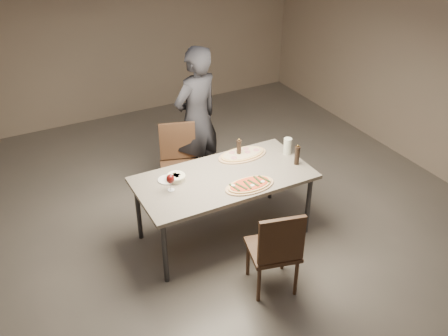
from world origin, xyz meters
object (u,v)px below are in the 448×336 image
bread_basket (176,177)px  chair_near (276,248)px  ham_pizza (242,154)px  dining_table (224,181)px  carafe (287,146)px  chair_far (179,159)px  pepper_mill_left (239,148)px  zucchini_pizza (250,185)px  diner (197,119)px

bread_basket → chair_near: (0.49, -1.11, -0.27)m
ham_pizza → chair_near: chair_near is taller
dining_table → ham_pizza: bearing=36.9°
dining_table → bread_basket: 0.50m
carafe → chair_far: bearing=139.4°
pepper_mill_left → chair_near: bearing=-103.9°
dining_table → ham_pizza: ham_pizza is taller
carafe → dining_table: bearing=-173.5°
zucchini_pizza → chair_far: size_ratio=0.56×
zucchini_pizza → bread_basket: 0.74m
chair_far → ham_pizza: bearing=145.6°
chair_near → chair_far: size_ratio=1.00×
pepper_mill_left → dining_table: bearing=-138.9°
carafe → chair_far: size_ratio=0.20×
ham_pizza → diner: bearing=91.3°
dining_table → zucchini_pizza: (0.14, -0.28, 0.07)m
chair_far → pepper_mill_left: bearing=144.0°
ham_pizza → diner: (-0.17, 0.80, 0.12)m
ham_pizza → carafe: size_ratio=3.05×
ham_pizza → chair_far: chair_far is taller
bread_basket → carafe: (1.29, -0.06, 0.05)m
ham_pizza → zucchini_pizza: bearing=-123.5°
carafe → chair_far: (-0.95, 0.81, -0.32)m
ham_pizza → chair_near: 1.31m
dining_table → bread_basket: (-0.46, 0.16, 0.10)m
bread_basket → carafe: 1.29m
chair_far → zucchini_pizza: bearing=119.7°
dining_table → diner: diner is taller
pepper_mill_left → diner: (-0.13, 0.79, 0.04)m
pepper_mill_left → carafe: bearing=-21.9°
zucchini_pizza → chair_near: bearing=-112.9°
chair_far → diner: diner is taller
zucchini_pizza → carafe: size_ratio=2.82×
bread_basket → pepper_mill_left: pepper_mill_left is taller
carafe → pepper_mill_left: bearing=158.1°
zucchini_pizza → carafe: bearing=14.8°
bread_basket → pepper_mill_left: 0.81m
pepper_mill_left → bread_basket: bearing=-170.3°
ham_pizza → bread_basket: (-0.83, -0.12, 0.02)m
zucchini_pizza → chair_far: 1.24m
ham_pizza → pepper_mill_left: pepper_mill_left is taller
pepper_mill_left → chair_near: size_ratio=0.23×
zucchini_pizza → diner: diner is taller
dining_table → chair_near: size_ratio=1.95×
pepper_mill_left → zucchini_pizza: bearing=-109.1°
zucchini_pizza → chair_near: chair_near is taller
dining_table → pepper_mill_left: pepper_mill_left is taller
zucchini_pizza → chair_near: size_ratio=0.56×
carafe → diner: diner is taller
zucchini_pizza → dining_table: bearing=102.6°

